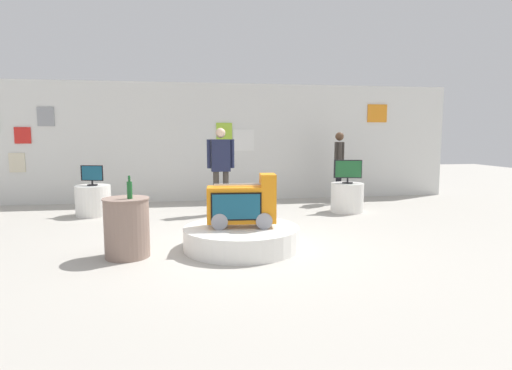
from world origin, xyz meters
name	(u,v)px	position (x,y,z in m)	size (l,w,h in m)	color
ground_plane	(236,246)	(0.00, 0.00, 0.00)	(30.00, 30.00, 0.00)	#B2ADA3
back_wall_display	(215,142)	(-0.01, 4.42, 1.43)	(12.08, 0.13, 2.86)	silver
main_display_pedestal	(241,237)	(0.06, -0.13, 0.16)	(1.66, 1.66, 0.31)	white
novelty_firetruck_tv	(243,206)	(0.08, -0.14, 0.62)	(0.99, 0.48, 0.76)	gray
display_pedestal_left_rear	(347,197)	(2.63, 2.36, 0.30)	(0.68, 0.68, 0.61)	white
tv_on_left_rear	(348,170)	(2.63, 2.35, 0.88)	(0.58, 0.22, 0.49)	black
display_pedestal_center_rear	(93,200)	(-2.58, 2.81, 0.30)	(0.69, 0.69, 0.61)	white
tv_on_center_rear	(92,175)	(-2.58, 2.81, 0.83)	(0.45, 0.21, 0.41)	black
side_table_round	(127,227)	(-1.49, -0.31, 0.41)	(0.61, 0.61, 0.80)	gray
bottle_on_side_table	(130,189)	(-1.43, -0.38, 0.92)	(0.07, 0.07, 0.30)	#195926
shopper_browsing_near_truck	(339,162)	(2.85, 3.49, 0.99)	(0.30, 0.54, 1.68)	black
shopper_browsing_rear	(221,164)	(-0.01, 2.57, 1.03)	(0.56, 0.21, 1.76)	#38332D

